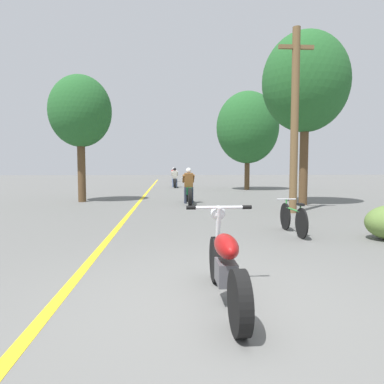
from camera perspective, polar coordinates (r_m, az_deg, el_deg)
name	(u,v)px	position (r m, az deg, el deg)	size (l,w,h in m)	color
ground_plane	(215,304)	(3.83, 3.86, -18.08)	(120.00, 120.00, 0.00)	#60605E
lane_stripe_center	(141,199)	(15.63, -8.42, -1.18)	(0.14, 48.00, 0.01)	yellow
utility_pole	(295,119)	(11.35, 16.74, 11.60)	(1.10, 0.24, 5.73)	brown
roadside_tree_right_near	(306,83)	(14.18, 18.40, 16.89)	(3.26, 2.93, 6.53)	#513A23
roadside_tree_right_far	(248,128)	(22.26, 9.24, 10.54)	(3.94, 3.54, 6.21)	#513A23
roadside_tree_left	(80,112)	(15.16, -18.13, 12.56)	(2.55, 2.30, 5.22)	#513A23
motorcycle_foreground	(225,264)	(3.76, 5.59, -11.79)	(0.79, 1.96, 0.99)	black
motorcycle_rider_lead	(189,190)	(13.66, -0.56, 0.33)	(0.50, 2.17, 1.43)	black
motorcycle_rider_mid	(175,180)	(24.50, -2.90, 2.01)	(0.50, 2.15, 1.41)	black
motorcycle_rider_far	(174,176)	(34.25, -3.05, 2.64)	(0.50, 2.08, 1.42)	black
bicycle_parked	(293,218)	(7.75, 16.49, -4.23)	(0.44, 1.59, 0.73)	black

